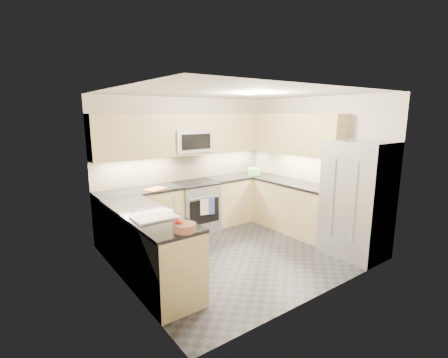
# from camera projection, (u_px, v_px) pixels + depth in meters

# --- Properties ---
(floor) EXTENTS (3.60, 3.20, 0.00)m
(floor) POSITION_uv_depth(u_px,v_px,m) (237.00, 252.00, 5.25)
(floor) COLOR black
(floor) RESTS_ON ground
(ceiling) EXTENTS (3.60, 3.20, 0.02)m
(ceiling) POSITION_uv_depth(u_px,v_px,m) (238.00, 93.00, 4.75)
(ceiling) COLOR beige
(ceiling) RESTS_ON wall_back
(wall_back) EXTENTS (3.60, 0.02, 2.50)m
(wall_back) POSITION_uv_depth(u_px,v_px,m) (186.00, 164.00, 6.26)
(wall_back) COLOR beige
(wall_back) RESTS_ON floor
(wall_front) EXTENTS (3.60, 0.02, 2.50)m
(wall_front) POSITION_uv_depth(u_px,v_px,m) (324.00, 197.00, 3.73)
(wall_front) COLOR beige
(wall_front) RESTS_ON floor
(wall_left) EXTENTS (0.02, 3.20, 2.50)m
(wall_left) POSITION_uv_depth(u_px,v_px,m) (122.00, 193.00, 3.96)
(wall_left) COLOR beige
(wall_left) RESTS_ON floor
(wall_right) EXTENTS (0.02, 3.20, 2.50)m
(wall_right) POSITION_uv_depth(u_px,v_px,m) (313.00, 165.00, 6.04)
(wall_right) COLOR beige
(wall_right) RESTS_ON floor
(base_cab_back_left) EXTENTS (1.42, 0.60, 0.90)m
(base_cab_back_left) POSITION_uv_depth(u_px,v_px,m) (140.00, 218.00, 5.55)
(base_cab_back_left) COLOR tan
(base_cab_back_left) RESTS_ON floor
(base_cab_back_right) EXTENTS (1.42, 0.60, 0.90)m
(base_cab_back_right) POSITION_uv_depth(u_px,v_px,m) (239.00, 198.00, 6.82)
(base_cab_back_right) COLOR tan
(base_cab_back_right) RESTS_ON floor
(base_cab_right) EXTENTS (0.60, 1.70, 0.90)m
(base_cab_right) POSITION_uv_depth(u_px,v_px,m) (294.00, 208.00, 6.14)
(base_cab_right) COLOR tan
(base_cab_right) RESTS_ON floor
(base_cab_peninsula) EXTENTS (0.60, 2.00, 0.90)m
(base_cab_peninsula) POSITION_uv_depth(u_px,v_px,m) (148.00, 248.00, 4.29)
(base_cab_peninsula) COLOR tan
(base_cab_peninsula) RESTS_ON floor
(countertop_back_left) EXTENTS (1.42, 0.63, 0.04)m
(countertop_back_left) POSITION_uv_depth(u_px,v_px,m) (139.00, 191.00, 5.46)
(countertop_back_left) COLOR black
(countertop_back_left) RESTS_ON base_cab_back_left
(countertop_back_right) EXTENTS (1.42, 0.63, 0.04)m
(countertop_back_right) POSITION_uv_depth(u_px,v_px,m) (239.00, 176.00, 6.72)
(countertop_back_right) COLOR black
(countertop_back_right) RESTS_ON base_cab_back_right
(countertop_right) EXTENTS (0.63, 1.70, 0.04)m
(countertop_right) POSITION_uv_depth(u_px,v_px,m) (295.00, 183.00, 6.05)
(countertop_right) COLOR black
(countertop_right) RESTS_ON base_cab_right
(countertop_peninsula) EXTENTS (0.63, 2.00, 0.04)m
(countertop_peninsula) POSITION_uv_depth(u_px,v_px,m) (147.00, 214.00, 4.20)
(countertop_peninsula) COLOR black
(countertop_peninsula) RESTS_ON base_cab_peninsula
(upper_cab_back) EXTENTS (3.60, 0.35, 0.75)m
(upper_cab_back) POSITION_uv_depth(u_px,v_px,m) (190.00, 134.00, 6.01)
(upper_cab_back) COLOR tan
(upper_cab_back) RESTS_ON wall_back
(upper_cab_right) EXTENTS (0.35, 1.95, 0.75)m
(upper_cab_right) POSITION_uv_depth(u_px,v_px,m) (297.00, 134.00, 6.04)
(upper_cab_right) COLOR tan
(upper_cab_right) RESTS_ON wall_right
(backsplash_back) EXTENTS (3.60, 0.01, 0.51)m
(backsplash_back) POSITION_uv_depth(u_px,v_px,m) (186.00, 166.00, 6.27)
(backsplash_back) COLOR tan
(backsplash_back) RESTS_ON wall_back
(backsplash_right) EXTENTS (0.01, 2.30, 0.51)m
(backsplash_right) POSITION_uv_depth(u_px,v_px,m) (294.00, 165.00, 6.40)
(backsplash_right) COLOR tan
(backsplash_right) RESTS_ON wall_right
(gas_range) EXTENTS (0.76, 0.65, 0.91)m
(gas_range) POSITION_uv_depth(u_px,v_px,m) (195.00, 207.00, 6.16)
(gas_range) COLOR gray
(gas_range) RESTS_ON floor
(range_cooktop) EXTENTS (0.76, 0.65, 0.03)m
(range_cooktop) POSITION_uv_depth(u_px,v_px,m) (195.00, 183.00, 6.07)
(range_cooktop) COLOR black
(range_cooktop) RESTS_ON gas_range
(oven_door_glass) EXTENTS (0.62, 0.02, 0.45)m
(oven_door_glass) POSITION_uv_depth(u_px,v_px,m) (205.00, 211.00, 5.90)
(oven_door_glass) COLOR black
(oven_door_glass) RESTS_ON gas_range
(oven_handle) EXTENTS (0.60, 0.02, 0.02)m
(oven_handle) POSITION_uv_depth(u_px,v_px,m) (205.00, 197.00, 5.84)
(oven_handle) COLOR #B2B5BA
(oven_handle) RESTS_ON gas_range
(microwave) EXTENTS (0.76, 0.40, 0.40)m
(microwave) POSITION_uv_depth(u_px,v_px,m) (191.00, 141.00, 6.02)
(microwave) COLOR #A6A7AE
(microwave) RESTS_ON upper_cab_back
(microwave_door) EXTENTS (0.60, 0.01, 0.28)m
(microwave_door) POSITION_uv_depth(u_px,v_px,m) (196.00, 142.00, 5.86)
(microwave_door) COLOR black
(microwave_door) RESTS_ON microwave
(refrigerator) EXTENTS (0.70, 0.90, 1.80)m
(refrigerator) POSITION_uv_depth(u_px,v_px,m) (357.00, 199.00, 5.00)
(refrigerator) COLOR #A4A7AC
(refrigerator) RESTS_ON floor
(fridge_handle_left) EXTENTS (0.02, 0.02, 1.20)m
(fridge_handle_left) POSITION_uv_depth(u_px,v_px,m) (354.00, 203.00, 4.63)
(fridge_handle_left) COLOR #B2B5BA
(fridge_handle_left) RESTS_ON refrigerator
(fridge_handle_right) EXTENTS (0.02, 0.02, 1.20)m
(fridge_handle_right) POSITION_uv_depth(u_px,v_px,m) (333.00, 197.00, 4.92)
(fridge_handle_right) COLOR #B2B5BA
(fridge_handle_right) RESTS_ON refrigerator
(sink_basin) EXTENTS (0.52, 0.38, 0.16)m
(sink_basin) POSITION_uv_depth(u_px,v_px,m) (155.00, 222.00, 4.01)
(sink_basin) COLOR white
(sink_basin) RESTS_ON base_cab_peninsula
(faucet) EXTENTS (0.03, 0.03, 0.28)m
(faucet) POSITION_uv_depth(u_px,v_px,m) (173.00, 203.00, 4.12)
(faucet) COLOR silver
(faucet) RESTS_ON countertop_peninsula
(utensil_bowl) EXTENTS (0.27, 0.27, 0.14)m
(utensil_bowl) POSITION_uv_depth(u_px,v_px,m) (254.00, 172.00, 6.78)
(utensil_bowl) COLOR #64B74E
(utensil_bowl) RESTS_ON countertop_back_right
(cutting_board) EXTENTS (0.41, 0.35, 0.01)m
(cutting_board) POSITION_uv_depth(u_px,v_px,m) (156.00, 189.00, 5.50)
(cutting_board) COLOR #C25712
(cutting_board) RESTS_ON countertop_back_left
(fruit_basket) EXTENTS (0.25, 0.25, 0.09)m
(fruit_basket) POSITION_uv_depth(u_px,v_px,m) (185.00, 228.00, 3.52)
(fruit_basket) COLOR #946145
(fruit_basket) RESTS_ON countertop_peninsula
(fruit_apple) EXTENTS (0.07, 0.07, 0.07)m
(fruit_apple) POSITION_uv_depth(u_px,v_px,m) (177.00, 221.00, 3.51)
(fruit_apple) COLOR red
(fruit_apple) RESTS_ON fruit_basket
(fruit_pear) EXTENTS (0.07, 0.07, 0.07)m
(fruit_pear) POSITION_uv_depth(u_px,v_px,m) (180.00, 220.00, 3.54)
(fruit_pear) COLOR #4CB356
(fruit_pear) RESTS_ON fruit_basket
(dish_towel_check) EXTENTS (0.16, 0.04, 0.30)m
(dish_towel_check) POSITION_uv_depth(u_px,v_px,m) (204.00, 207.00, 5.83)
(dish_towel_check) COLOR silver
(dish_towel_check) RESTS_ON oven_handle
(dish_towel_blue) EXTENTS (0.17, 0.06, 0.32)m
(dish_towel_blue) POSITION_uv_depth(u_px,v_px,m) (210.00, 206.00, 5.90)
(dish_towel_blue) COLOR #34408F
(dish_towel_blue) RESTS_ON oven_handle
(fruit_orange) EXTENTS (0.06, 0.06, 0.06)m
(fruit_orange) POSITION_uv_depth(u_px,v_px,m) (181.00, 221.00, 3.51)
(fruit_orange) COLOR orange
(fruit_orange) RESTS_ON fruit_basket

